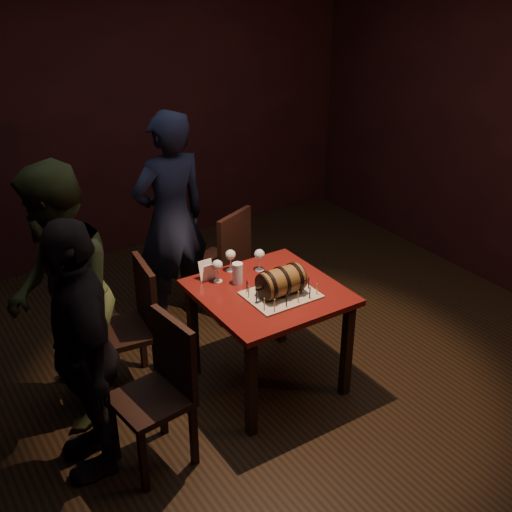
% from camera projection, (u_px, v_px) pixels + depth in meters
% --- Properties ---
extents(room_shell, '(5.04, 5.04, 2.80)m').
position_uv_depth(room_shell, '(267.00, 193.00, 4.00)').
color(room_shell, black).
rests_on(room_shell, ground).
extents(pub_table, '(0.90, 0.90, 0.75)m').
position_uv_depth(pub_table, '(268.00, 304.00, 4.27)').
color(pub_table, '#4B0E0C').
rests_on(pub_table, ground).
extents(cake_board, '(0.45, 0.35, 0.01)m').
position_uv_depth(cake_board, '(281.00, 295.00, 4.15)').
color(cake_board, '#AB9D89').
rests_on(cake_board, pub_table).
extents(barrel_cake, '(0.34, 0.20, 0.20)m').
position_uv_depth(barrel_cake, '(281.00, 282.00, 4.10)').
color(barrel_cake, brown).
rests_on(barrel_cake, cake_board).
extents(birthday_candles, '(0.40, 0.30, 0.09)m').
position_uv_depth(birthday_candles, '(281.00, 288.00, 4.13)').
color(birthday_candles, '#E0CF86').
rests_on(birthday_candles, cake_board).
extents(wine_glass_left, '(0.07, 0.07, 0.16)m').
position_uv_depth(wine_glass_left, '(217.00, 266.00, 4.27)').
color(wine_glass_left, silver).
rests_on(wine_glass_left, pub_table).
extents(wine_glass_mid, '(0.07, 0.07, 0.16)m').
position_uv_depth(wine_glass_mid, '(230.00, 256.00, 4.40)').
color(wine_glass_mid, silver).
rests_on(wine_glass_mid, pub_table).
extents(wine_glass_right, '(0.07, 0.07, 0.16)m').
position_uv_depth(wine_glass_right, '(259.00, 255.00, 4.41)').
color(wine_glass_right, silver).
rests_on(wine_glass_right, pub_table).
extents(pint_of_ale, '(0.07, 0.07, 0.15)m').
position_uv_depth(pint_of_ale, '(238.00, 274.00, 4.26)').
color(pint_of_ale, silver).
rests_on(pint_of_ale, pub_table).
extents(menu_card, '(0.10, 0.05, 0.13)m').
position_uv_depth(menu_card, '(208.00, 271.00, 4.31)').
color(menu_card, white).
rests_on(menu_card, pub_table).
extents(chair_back, '(0.53, 0.53, 0.93)m').
position_uv_depth(chair_back, '(225.00, 258.00, 5.14)').
color(chair_back, black).
rests_on(chair_back, ground).
extents(chair_left_rear, '(0.44, 0.44, 0.93)m').
position_uv_depth(chair_left_rear, '(134.00, 320.00, 4.31)').
color(chair_left_rear, black).
rests_on(chair_left_rear, ground).
extents(chair_left_front, '(0.45, 0.45, 0.93)m').
position_uv_depth(chair_left_front, '(162.00, 385.00, 3.69)').
color(chair_left_front, black).
rests_on(chair_left_front, ground).
extents(person_back, '(0.66, 0.46, 1.73)m').
position_uv_depth(person_back, '(171.00, 220.00, 4.97)').
color(person_back, black).
rests_on(person_back, ground).
extents(person_left_rear, '(0.82, 0.96, 1.71)m').
position_uv_depth(person_left_rear, '(61.00, 299.00, 3.90)').
color(person_left_rear, '#364221').
rests_on(person_left_rear, ground).
extents(person_left_front, '(0.51, 0.98, 1.59)m').
position_uv_depth(person_left_front, '(83.00, 350.00, 3.53)').
color(person_left_front, black).
rests_on(person_left_front, ground).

